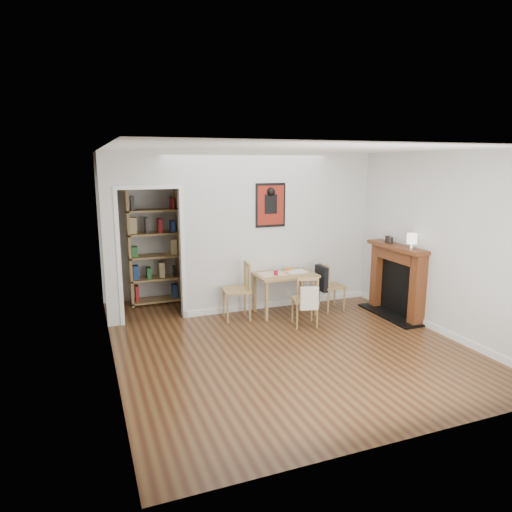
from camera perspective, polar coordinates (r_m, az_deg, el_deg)
name	(u,v)px	position (r m, az deg, el deg)	size (l,w,h in m)	color
ground	(280,338)	(6.56, 3.05, -10.23)	(5.20, 5.20, 0.00)	brown
room_shell	(253,234)	(7.45, -0.35, 2.83)	(5.20, 5.20, 5.20)	#BCBCBA
dining_table	(285,279)	(7.44, 3.67, -2.83)	(0.97, 0.62, 0.66)	olive
chair_left	(236,291)	(7.20, -2.47, -4.37)	(0.51, 0.51, 0.91)	#9F7E4A
chair_right	(331,286)	(7.75, 9.35, -3.70)	(0.45, 0.40, 0.79)	#9F7E4A
chair_front	(305,300)	(6.95, 6.16, -5.49)	(0.47, 0.51, 0.79)	#9F7E4A
bookshelf	(154,245)	(8.09, -12.65, 1.37)	(0.88, 0.35, 2.10)	olive
fireplace	(397,278)	(7.66, 17.24, -2.67)	(0.45, 1.25, 1.16)	#603017
red_glass	(276,273)	(7.30, 2.50, -2.12)	(0.06, 0.06, 0.08)	maroon
orange_fruit	(288,269)	(7.56, 4.02, -1.67)	(0.08, 0.08, 0.08)	#D8610B
placemat	(272,274)	(7.39, 2.05, -2.25)	(0.43, 0.33, 0.00)	#F2E8C7
notebook	(296,272)	(7.54, 5.04, -1.96)	(0.33, 0.24, 0.02)	silver
mantel_lamp	(412,239)	(7.20, 18.91, 1.97)	(0.15, 0.15, 0.24)	silver
ceramic_jar_a	(390,240)	(7.61, 16.45, 1.89)	(0.09, 0.09, 0.11)	black
ceramic_jar_b	(388,239)	(7.70, 16.15, 2.03)	(0.09, 0.09, 0.11)	black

